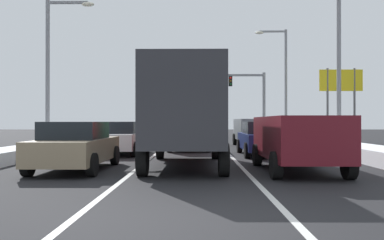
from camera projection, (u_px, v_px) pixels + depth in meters
name	position (u px, v px, depth m)	size (l,w,h in m)	color
ground_plane	(192.00, 154.00, 19.45)	(120.00, 120.00, 0.00)	black
lane_stripe_between_right_lane_and_center_lane	(224.00, 149.00, 22.73)	(0.14, 36.32, 0.01)	silver
lane_stripe_between_center_lane_and_left_lane	(162.00, 149.00, 22.77)	(0.14, 36.32, 0.01)	silver
snow_bank_right_shoulder	(320.00, 144.00, 22.67)	(1.78, 36.32, 0.53)	white
snow_bank_left_shoulder	(67.00, 145.00, 22.84)	(1.58, 36.32, 0.47)	white
suv_maroon_right_lane_nearest	(297.00, 138.00, 12.46)	(2.16, 4.90, 1.67)	maroon
sedan_navy_right_lane_second	(263.00, 138.00, 18.40)	(2.00, 4.50, 1.51)	navy
suv_gray_right_lane_third	(253.00, 130.00, 25.00)	(2.16, 4.90, 1.67)	slate
box_truck_center_lane_nearest	(186.00, 110.00, 13.80)	(2.53, 7.20, 3.36)	maroon
suv_green_center_lane_second	(190.00, 131.00, 22.02)	(2.16, 4.90, 1.67)	#1E5633
suv_charcoal_center_lane_third	(192.00, 129.00, 28.44)	(2.16, 4.90, 1.67)	#38383D
sedan_tan_left_lane_nearest	(76.00, 146.00, 12.81)	(2.00, 4.50, 1.51)	#937F60
sedan_white_left_lane_second	(120.00, 138.00, 19.02)	(2.00, 4.50, 1.51)	silver
sedan_black_left_lane_third	(138.00, 134.00, 24.87)	(2.00, 4.50, 1.51)	black
traffic_light_gantry	(240.00, 90.00, 39.21)	(7.54, 0.47, 6.20)	slate
street_lamp_right_near	(332.00, 53.00, 21.03)	(2.66, 0.36, 8.45)	gray
street_lamp_right_mid	(282.00, 75.00, 34.24)	(2.66, 0.36, 9.18)	gray
street_lamp_left_mid	(54.00, 60.00, 22.39)	(2.66, 0.36, 8.16)	gray
roadside_sign_right	(341.00, 88.00, 30.65)	(3.20, 0.16, 5.50)	#59595B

